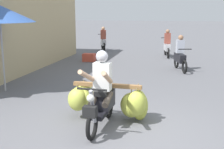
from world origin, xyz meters
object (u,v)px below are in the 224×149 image
motorbike_distant_ahead_left (180,56)px  produce_crate (89,57)px  motorbike_distant_ahead_right (103,41)px  motorbike_main_loaded (108,99)px  motorbike_distant_far_ahead (167,46)px

motorbike_distant_ahead_left → produce_crate: size_ratio=2.81×
motorbike_distant_ahead_right → produce_crate: (0.27, -3.75, -0.39)m
motorbike_main_loaded → motorbike_distant_far_ahead: bearing=84.9°
motorbike_distant_ahead_left → motorbike_distant_far_ahead: same height
motorbike_distant_ahead_right → motorbike_distant_ahead_left: bearing=-48.7°
motorbike_main_loaded → produce_crate: size_ratio=3.28×
produce_crate → motorbike_distant_ahead_left: bearing=-17.0°
motorbike_distant_ahead_right → motorbike_distant_far_ahead: bearing=-23.3°
motorbike_distant_ahead_right → motorbike_distant_far_ahead: size_ratio=0.96×
motorbike_main_loaded → motorbike_distant_ahead_right: size_ratio=1.19×
motorbike_main_loaded → motorbike_distant_ahead_left: bearing=76.1°
motorbike_main_loaded → motorbike_distant_ahead_left: (1.49, 6.01, 0.08)m
motorbike_distant_ahead_right → motorbike_main_loaded: bearing=-75.2°
motorbike_main_loaded → motorbike_distant_ahead_right: (-2.91, 11.02, 0.08)m
motorbike_distant_ahead_left → motorbike_distant_ahead_right: 6.67m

